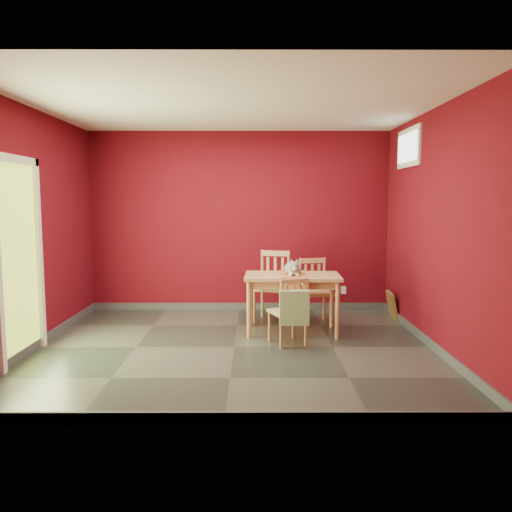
{
  "coord_description": "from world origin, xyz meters",
  "views": [
    {
      "loc": [
        0.23,
        -5.56,
        1.67
      ],
      "look_at": [
        0.25,
        0.45,
        1.0
      ],
      "focal_mm": 35.0,
      "sensor_mm": 36.0,
      "label": 1
    }
  ],
  "objects_px": {
    "dining_table": "(292,282)",
    "chair_near": "(289,310)",
    "cat": "(293,266)",
    "tote_bag": "(294,308)",
    "picture_frame": "(392,305)",
    "chair_far_right": "(315,290)",
    "chair_far_left": "(272,285)"
  },
  "relations": [
    {
      "from": "dining_table",
      "to": "chair_far_left",
      "type": "distance_m",
      "value": 0.72
    },
    {
      "from": "dining_table",
      "to": "picture_frame",
      "type": "bearing_deg",
      "value": 27.42
    },
    {
      "from": "dining_table",
      "to": "tote_bag",
      "type": "height_order",
      "value": "dining_table"
    },
    {
      "from": "chair_far_right",
      "to": "cat",
      "type": "distance_m",
      "value": 0.75
    },
    {
      "from": "chair_far_right",
      "to": "tote_bag",
      "type": "distance_m",
      "value": 1.31
    },
    {
      "from": "dining_table",
      "to": "chair_far_left",
      "type": "relative_size",
      "value": 1.25
    },
    {
      "from": "dining_table",
      "to": "tote_bag",
      "type": "bearing_deg",
      "value": -92.51
    },
    {
      "from": "tote_bag",
      "to": "cat",
      "type": "height_order",
      "value": "cat"
    },
    {
      "from": "picture_frame",
      "to": "chair_far_right",
      "type": "bearing_deg",
      "value": -168.1
    },
    {
      "from": "chair_far_left",
      "to": "tote_bag",
      "type": "relative_size",
      "value": 2.11
    },
    {
      "from": "dining_table",
      "to": "chair_far_right",
      "type": "bearing_deg",
      "value": 56.32
    },
    {
      "from": "tote_bag",
      "to": "picture_frame",
      "type": "bearing_deg",
      "value": 44.64
    },
    {
      "from": "dining_table",
      "to": "cat",
      "type": "relative_size",
      "value": 2.7
    },
    {
      "from": "dining_table",
      "to": "picture_frame",
      "type": "distance_m",
      "value": 1.73
    },
    {
      "from": "chair_near",
      "to": "tote_bag",
      "type": "distance_m",
      "value": 0.21
    },
    {
      "from": "chair_far_right",
      "to": "tote_bag",
      "type": "bearing_deg",
      "value": -107.06
    },
    {
      "from": "chair_far_left",
      "to": "picture_frame",
      "type": "xyz_separation_m",
      "value": [
        1.71,
        0.11,
        -0.31
      ]
    },
    {
      "from": "dining_table",
      "to": "chair_far_left",
      "type": "bearing_deg",
      "value": 108.77
    },
    {
      "from": "chair_near",
      "to": "cat",
      "type": "relative_size",
      "value": 1.76
    },
    {
      "from": "cat",
      "to": "picture_frame",
      "type": "relative_size",
      "value": 1.17
    },
    {
      "from": "dining_table",
      "to": "tote_bag",
      "type": "distance_m",
      "value": 0.75
    },
    {
      "from": "dining_table",
      "to": "chair_far_left",
      "type": "xyz_separation_m",
      "value": [
        -0.23,
        0.66,
        -0.15
      ]
    },
    {
      "from": "chair_far_right",
      "to": "picture_frame",
      "type": "distance_m",
      "value": 1.18
    },
    {
      "from": "chair_near",
      "to": "picture_frame",
      "type": "bearing_deg",
      "value": 39.86
    },
    {
      "from": "chair_far_right",
      "to": "chair_near",
      "type": "bearing_deg",
      "value": -112.11
    },
    {
      "from": "dining_table",
      "to": "chair_near",
      "type": "xyz_separation_m",
      "value": [
        -0.08,
        -0.53,
        -0.24
      ]
    },
    {
      "from": "chair_far_right",
      "to": "dining_table",
      "type": "bearing_deg",
      "value": -123.68
    },
    {
      "from": "dining_table",
      "to": "chair_near",
      "type": "distance_m",
      "value": 0.59
    },
    {
      "from": "chair_far_left",
      "to": "tote_bag",
      "type": "height_order",
      "value": "chair_far_left"
    },
    {
      "from": "dining_table",
      "to": "cat",
      "type": "distance_m",
      "value": 0.2
    },
    {
      "from": "tote_bag",
      "to": "chair_far_left",
      "type": "bearing_deg",
      "value": 97.94
    },
    {
      "from": "chair_near",
      "to": "picture_frame",
      "type": "xyz_separation_m",
      "value": [
        1.56,
        1.3,
        -0.22
      ]
    }
  ]
}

